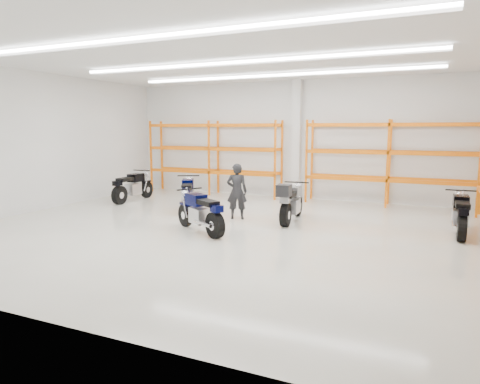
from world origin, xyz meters
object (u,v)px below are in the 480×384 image
at_px(standing_man, 237,191).
at_px(structural_column, 297,140).
at_px(motorcycle_back_a, 132,187).
at_px(motorcycle_back_c, 291,203).
at_px(motorcycle_back_d, 460,215).
at_px(motorcycle_main, 201,213).
at_px(motorcycle_back_b, 188,195).

relative_size(standing_man, structural_column, 0.37).
bearing_deg(structural_column, motorcycle_back_a, -149.00).
relative_size(motorcycle_back_a, motorcycle_back_c, 0.98).
relative_size(motorcycle_back_a, standing_man, 1.37).
relative_size(motorcycle_back_d, standing_man, 1.32).
xyz_separation_m(motorcycle_main, motorcycle_back_b, (-1.91, 2.52, 0.00)).
bearing_deg(standing_man, motorcycle_back_d, 165.80).
distance_m(motorcycle_main, standing_man, 2.00).
xyz_separation_m(motorcycle_back_c, structural_column, (-1.12, 4.24, 1.68)).
xyz_separation_m(motorcycle_back_c, standing_man, (-1.61, -0.19, 0.26)).
bearing_deg(motorcycle_back_b, motorcycle_back_d, -0.47).
bearing_deg(motorcycle_back_d, motorcycle_main, -158.12).
xyz_separation_m(motorcycle_back_b, structural_column, (2.53, 3.89, 1.73)).
relative_size(motorcycle_back_d, structural_column, 0.49).
xyz_separation_m(motorcycle_back_a, motorcycle_back_d, (10.82, -0.75, -0.02)).
height_order(motorcycle_main, structural_column, structural_column).
distance_m(motorcycle_back_a, motorcycle_back_c, 6.53).
distance_m(motorcycle_back_a, motorcycle_back_d, 10.85).
distance_m(motorcycle_back_c, standing_man, 1.64).
xyz_separation_m(motorcycle_back_b, motorcycle_back_c, (3.64, -0.36, 0.06)).
height_order(motorcycle_back_b, structural_column, structural_column).
height_order(motorcycle_back_c, motorcycle_back_d, motorcycle_back_c).
bearing_deg(standing_man, motorcycle_main, 67.66).
height_order(standing_man, structural_column, structural_column).
xyz_separation_m(motorcycle_main, motorcycle_back_a, (-4.72, 3.20, 0.01)).
distance_m(motorcycle_main, structural_column, 6.66).
relative_size(motorcycle_main, structural_column, 0.44).
relative_size(motorcycle_main, standing_man, 1.19).
xyz_separation_m(motorcycle_main, motorcycle_back_c, (1.73, 2.16, 0.06)).
height_order(motorcycle_main, motorcycle_back_a, motorcycle_back_a).
relative_size(motorcycle_back_c, motorcycle_back_d, 1.05).
xyz_separation_m(motorcycle_back_a, standing_man, (4.84, -1.23, 0.31)).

